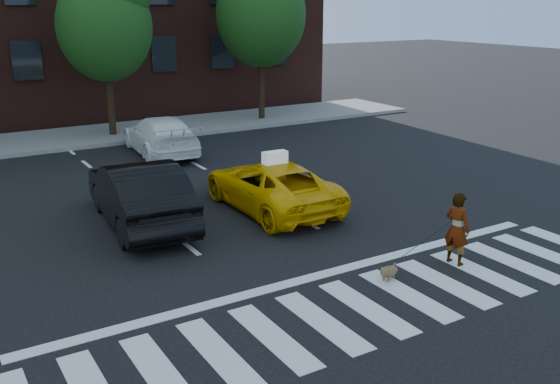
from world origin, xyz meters
The scene contains 12 objects.
ground centered at (0.00, 0.00, 0.00)m, with size 120.00×120.00×0.00m, color black.
crosswalk centered at (0.00, 0.00, 0.01)m, with size 13.00×2.40×0.01m, color silver.
stop_line centered at (0.00, 1.60, 0.01)m, with size 12.00×0.30×0.01m, color silver.
sidewalk_far centered at (0.00, 17.50, 0.07)m, with size 30.00×4.00×0.15m, color slate.
tree_mid centered at (0.53, 17.00, 4.85)m, with size 3.69×3.69×7.10m.
tree_right centered at (7.53, 17.00, 5.26)m, with size 4.00×4.00×7.70m.
taxi centered at (1.40, 5.81, 0.65)m, with size 2.16×4.69×1.30m, color #EDAF04.
black_sedan centered at (-2.00, 6.47, 0.81)m, with size 1.71×4.90×1.61m, color black.
white_suv centered at (1.17, 13.37, 0.68)m, with size 1.91×4.71×1.37m, color white.
woman centered at (2.87, 0.61, 0.79)m, with size 0.58×0.38×1.58m, color #999999.
dog centered at (1.10, 0.70, 0.19)m, with size 0.56×0.37×0.33m.
taxi_sign centered at (1.40, 5.61, 1.46)m, with size 0.65×0.28×0.32m, color white.
Camera 1 is at (-6.70, -7.94, 5.38)m, focal length 40.00 mm.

